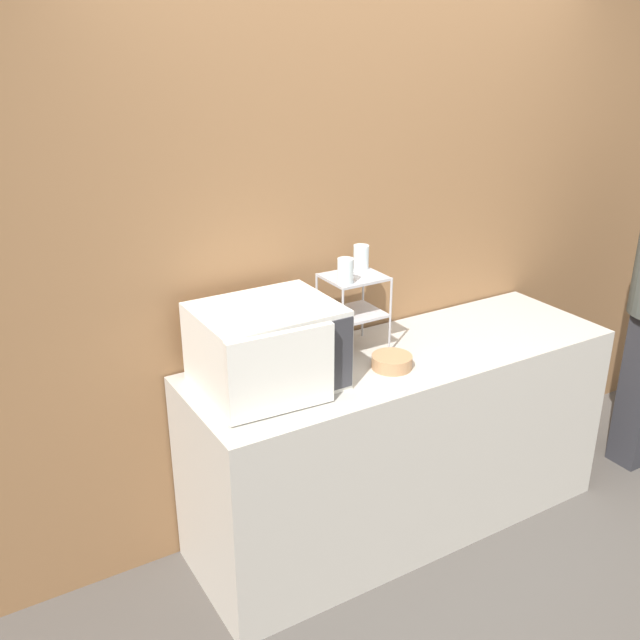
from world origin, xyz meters
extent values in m
plane|color=#4C4742|center=(0.00, 0.00, 0.00)|extent=(12.00, 12.00, 0.00)
cube|color=olive|center=(0.00, 0.68, 1.30)|extent=(8.00, 0.06, 2.60)
cube|color=#B7B2A8|center=(0.00, 0.32, 0.45)|extent=(1.97, 0.64, 0.90)
cube|color=silver|center=(-0.65, 0.37, 1.06)|extent=(0.54, 0.42, 0.33)
cube|color=#B7B2A8|center=(-0.71, 0.16, 1.06)|extent=(0.38, 0.01, 0.28)
cube|color=#333338|center=(-0.44, 0.15, 1.06)|extent=(0.11, 0.01, 0.29)
cube|color=silver|center=(-0.71, 0.13, 1.06)|extent=(0.42, 0.05, 0.32)
cylinder|color=#B2B2B7|center=(-0.30, 0.36, 1.07)|extent=(0.01, 0.01, 0.34)
cylinder|color=#B2B2B7|center=(-0.06, 0.36, 1.07)|extent=(0.01, 0.01, 0.34)
cylinder|color=#B2B2B7|center=(-0.30, 0.57, 1.07)|extent=(0.01, 0.01, 0.34)
cylinder|color=#B2B2B7|center=(-0.06, 0.57, 1.07)|extent=(0.01, 0.01, 0.34)
cube|color=#B2B2B7|center=(-0.18, 0.46, 1.07)|extent=(0.24, 0.21, 0.01)
cube|color=#B2B2B7|center=(-0.18, 0.46, 1.23)|extent=(0.24, 0.21, 0.01)
cylinder|color=silver|center=(-0.26, 0.40, 1.29)|extent=(0.07, 0.07, 0.11)
cylinder|color=silver|center=(-0.10, 0.53, 1.29)|extent=(0.07, 0.07, 0.11)
cylinder|color=#AD7F56|center=(-0.14, 0.23, 0.90)|extent=(0.09, 0.09, 0.01)
cylinder|color=#AD7F56|center=(-0.14, 0.23, 0.92)|extent=(0.17, 0.17, 0.06)
camera|label=1|loc=(-1.78, -1.91, 2.22)|focal=40.00mm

